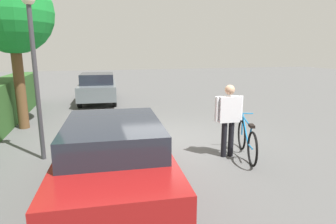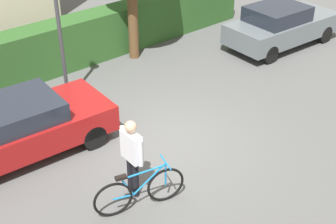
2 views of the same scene
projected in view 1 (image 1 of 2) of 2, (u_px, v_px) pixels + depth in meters
name	position (u px, v px, depth m)	size (l,w,h in m)	color
ground_plane	(170.00, 139.00, 8.01)	(60.00, 60.00, 0.00)	#515151
parked_car_near	(114.00, 155.00, 4.87)	(4.17, 2.02, 1.33)	maroon
parked_car_far	(98.00, 87.00, 13.68)	(4.13, 1.95, 1.42)	slate
bicycle	(247.00, 140.00, 6.61)	(1.77, 0.70, 0.95)	black
person_rider	(229.00, 115.00, 6.53)	(0.23, 0.68, 1.71)	black
street_lamp	(33.00, 53.00, 6.06)	(0.28, 0.28, 3.67)	#38383D
tree_kerbside	(12.00, 14.00, 8.42)	(2.44, 2.44, 4.80)	brown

